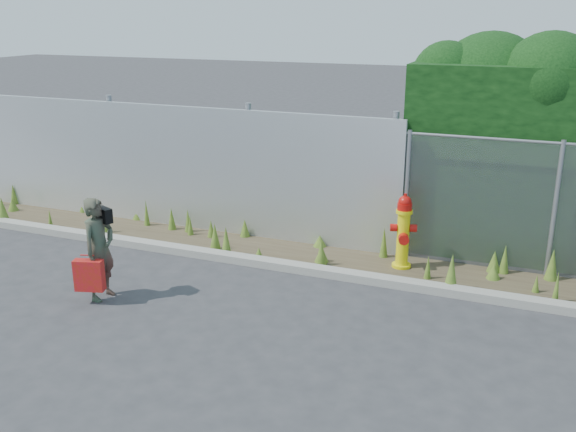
# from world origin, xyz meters

# --- Properties ---
(ground) EXTENTS (80.00, 80.00, 0.00)m
(ground) POSITION_xyz_m (0.00, 0.00, 0.00)
(ground) COLOR #323234
(ground) RESTS_ON ground
(curb) EXTENTS (16.00, 0.22, 0.12)m
(curb) POSITION_xyz_m (0.00, 1.80, 0.06)
(curb) COLOR gray
(curb) RESTS_ON ground
(weed_strip) EXTENTS (16.00, 1.34, 0.54)m
(weed_strip) POSITION_xyz_m (-0.27, 2.45, 0.13)
(weed_strip) COLOR #423726
(weed_strip) RESTS_ON ground
(corrugated_fence) EXTENTS (8.50, 0.21, 2.30)m
(corrugated_fence) POSITION_xyz_m (-3.25, 3.01, 1.10)
(corrugated_fence) COLOR silver
(corrugated_fence) RESTS_ON ground
(fire_hydrant) EXTENTS (0.40, 0.35, 1.18)m
(fire_hydrant) POSITION_xyz_m (1.13, 2.51, 0.57)
(fire_hydrant) COLOR yellow
(fire_hydrant) RESTS_ON ground
(woman) EXTENTS (0.39, 0.55, 1.42)m
(woman) POSITION_xyz_m (-2.46, -0.05, 0.71)
(woman) COLOR #0F6443
(woman) RESTS_ON ground
(red_tote_bag) EXTENTS (0.39, 0.14, 0.51)m
(red_tote_bag) POSITION_xyz_m (-2.49, -0.27, 0.41)
(red_tote_bag) COLOR #A32809
(black_shoulder_bag) EXTENTS (0.26, 0.11, 0.20)m
(black_shoulder_bag) POSITION_xyz_m (-2.43, 0.08, 1.16)
(black_shoulder_bag) COLOR black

